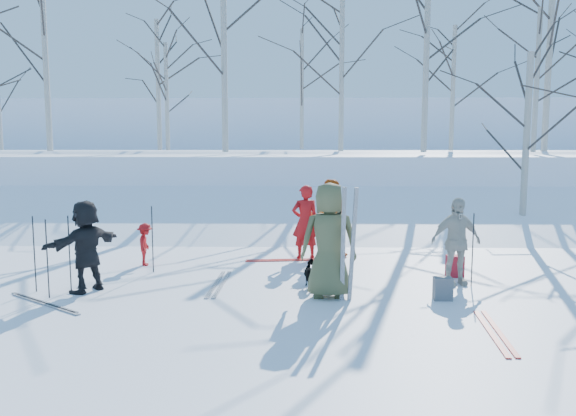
{
  "coord_description": "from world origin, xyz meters",
  "views": [
    {
      "loc": [
        0.23,
        -9.54,
        2.66
      ],
      "look_at": [
        0.0,
        1.5,
        1.3
      ],
      "focal_mm": 35.0,
      "sensor_mm": 36.0,
      "label": 1
    }
  ],
  "objects_px": {
    "backpack_dark": "(328,258)",
    "backpack_grey": "(443,289)",
    "backpack_red": "(455,266)",
    "skier_grey_west": "(86,246)",
    "skier_olive_center": "(329,240)",
    "dog": "(312,275)",
    "skier_red_seated": "(145,244)",
    "skier_redor_behind": "(329,218)",
    "skier_cream_east": "(456,241)",
    "skier_red_north": "(305,222)"
  },
  "relations": [
    {
      "from": "backpack_dark",
      "to": "backpack_grey",
      "type": "bearing_deg",
      "value": -51.98
    },
    {
      "from": "backpack_dark",
      "to": "backpack_red",
      "type": "bearing_deg",
      "value": -16.12
    },
    {
      "from": "skier_grey_west",
      "to": "backpack_red",
      "type": "distance_m",
      "value": 6.87
    },
    {
      "from": "skier_olive_center",
      "to": "dog",
      "type": "relative_size",
      "value": 3.37
    },
    {
      "from": "skier_red_seated",
      "to": "backpack_red",
      "type": "xyz_separation_m",
      "value": [
        6.28,
        -0.87,
        -0.24
      ]
    },
    {
      "from": "skier_redor_behind",
      "to": "backpack_grey",
      "type": "height_order",
      "value": "skier_redor_behind"
    },
    {
      "from": "backpack_grey",
      "to": "skier_olive_center",
      "type": "bearing_deg",
      "value": 176.1
    },
    {
      "from": "backpack_red",
      "to": "backpack_grey",
      "type": "xyz_separation_m",
      "value": [
        -0.63,
        -1.59,
        -0.02
      ]
    },
    {
      "from": "skier_red_seated",
      "to": "backpack_red",
      "type": "height_order",
      "value": "skier_red_seated"
    },
    {
      "from": "backpack_dark",
      "to": "skier_olive_center",
      "type": "bearing_deg",
      "value": -92.45
    },
    {
      "from": "backpack_grey",
      "to": "dog",
      "type": "bearing_deg",
      "value": 161.97
    },
    {
      "from": "backpack_red",
      "to": "dog",
      "type": "bearing_deg",
      "value": -162.37
    },
    {
      "from": "skier_redor_behind",
      "to": "backpack_red",
      "type": "height_order",
      "value": "skier_redor_behind"
    },
    {
      "from": "backpack_dark",
      "to": "skier_red_seated",
      "type": "bearing_deg",
      "value": 177.47
    },
    {
      "from": "skier_olive_center",
      "to": "skier_red_seated",
      "type": "bearing_deg",
      "value": -32.17
    },
    {
      "from": "backpack_red",
      "to": "backpack_grey",
      "type": "bearing_deg",
      "value": -111.68
    },
    {
      "from": "skier_olive_center",
      "to": "backpack_red",
      "type": "height_order",
      "value": "skier_olive_center"
    },
    {
      "from": "skier_red_seated",
      "to": "dog",
      "type": "height_order",
      "value": "skier_red_seated"
    },
    {
      "from": "skier_cream_east",
      "to": "backpack_dark",
      "type": "bearing_deg",
      "value": 139.56
    },
    {
      "from": "skier_olive_center",
      "to": "backpack_dark",
      "type": "bearing_deg",
      "value": -92.71
    },
    {
      "from": "skier_redor_behind",
      "to": "backpack_grey",
      "type": "relative_size",
      "value": 4.65
    },
    {
      "from": "skier_redor_behind",
      "to": "skier_red_seated",
      "type": "height_order",
      "value": "skier_redor_behind"
    },
    {
      "from": "skier_red_north",
      "to": "skier_red_seated",
      "type": "height_order",
      "value": "skier_red_north"
    },
    {
      "from": "skier_olive_center",
      "to": "backpack_red",
      "type": "distance_m",
      "value": 3.01
    },
    {
      "from": "skier_red_north",
      "to": "skier_cream_east",
      "type": "bearing_deg",
      "value": 129.36
    },
    {
      "from": "skier_grey_west",
      "to": "backpack_red",
      "type": "height_order",
      "value": "skier_grey_west"
    },
    {
      "from": "skier_grey_west",
      "to": "backpack_dark",
      "type": "relative_size",
      "value": 4.04
    },
    {
      "from": "backpack_grey",
      "to": "backpack_dark",
      "type": "xyz_separation_m",
      "value": [
        -1.8,
        2.3,
        0.01
      ]
    },
    {
      "from": "backpack_red",
      "to": "skier_olive_center",
      "type": "bearing_deg",
      "value": -149.84
    },
    {
      "from": "skier_grey_west",
      "to": "backpack_grey",
      "type": "height_order",
      "value": "skier_grey_west"
    },
    {
      "from": "skier_red_north",
      "to": "skier_olive_center",
      "type": "bearing_deg",
      "value": 85.46
    },
    {
      "from": "skier_cream_east",
      "to": "backpack_dark",
      "type": "xyz_separation_m",
      "value": [
        -2.27,
        1.29,
        -0.6
      ]
    },
    {
      "from": "skier_cream_east",
      "to": "backpack_red",
      "type": "distance_m",
      "value": 0.85
    },
    {
      "from": "skier_olive_center",
      "to": "skier_redor_behind",
      "type": "distance_m",
      "value": 3.29
    },
    {
      "from": "skier_cream_east",
      "to": "backpack_red",
      "type": "bearing_deg",
      "value": 63.62
    },
    {
      "from": "dog",
      "to": "backpack_dark",
      "type": "height_order",
      "value": "dog"
    },
    {
      "from": "skier_red_north",
      "to": "dog",
      "type": "bearing_deg",
      "value": 80.8
    },
    {
      "from": "backpack_grey",
      "to": "skier_redor_behind",
      "type": "bearing_deg",
      "value": 116.67
    },
    {
      "from": "skier_red_north",
      "to": "backpack_grey",
      "type": "xyz_separation_m",
      "value": [
        2.26,
        -3.24,
        -0.63
      ]
    },
    {
      "from": "backpack_red",
      "to": "backpack_dark",
      "type": "bearing_deg",
      "value": 163.88
    },
    {
      "from": "skier_redor_behind",
      "to": "skier_red_seated",
      "type": "relative_size",
      "value": 1.96
    },
    {
      "from": "skier_grey_west",
      "to": "backpack_grey",
      "type": "distance_m",
      "value": 6.15
    },
    {
      "from": "skier_olive_center",
      "to": "skier_grey_west",
      "type": "relative_size",
      "value": 1.21
    },
    {
      "from": "skier_red_seated",
      "to": "backpack_dark",
      "type": "bearing_deg",
      "value": -101.74
    },
    {
      "from": "skier_cream_east",
      "to": "dog",
      "type": "xyz_separation_m",
      "value": [
        -2.63,
        -0.3,
        -0.56
      ]
    },
    {
      "from": "skier_grey_west",
      "to": "dog",
      "type": "xyz_separation_m",
      "value": [
        3.94,
        0.3,
        -0.56
      ]
    },
    {
      "from": "skier_cream_east",
      "to": "backpack_grey",
      "type": "xyz_separation_m",
      "value": [
        -0.47,
        -1.01,
        -0.61
      ]
    },
    {
      "from": "skier_cream_east",
      "to": "skier_red_seated",
      "type": "bearing_deg",
      "value": 155.76
    },
    {
      "from": "dog",
      "to": "skier_grey_west",
      "type": "bearing_deg",
      "value": -5.9
    },
    {
      "from": "backpack_grey",
      "to": "backpack_dark",
      "type": "relative_size",
      "value": 0.95
    }
  ]
}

